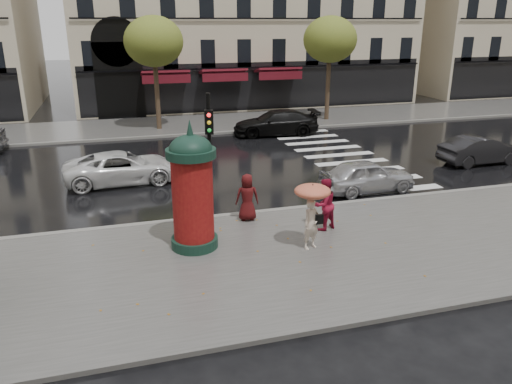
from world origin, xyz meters
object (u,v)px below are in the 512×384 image
object	(u,v)px
morris_column	(192,188)
car_white	(123,168)
woman_umbrella	(312,206)
traffic_light	(210,147)
car_black	(276,123)
car_darkgrey	(481,150)
car_silver	(367,176)
woman_red	(324,204)
man_burgundy	(247,197)

from	to	relation	value
morris_column	car_white	bearing A→B (deg)	103.83
woman_umbrella	car_white	world-z (taller)	woman_umbrella
traffic_light	car_black	distance (m)	14.07
morris_column	car_white	distance (m)	7.46
morris_column	traffic_light	size ratio (longest dim) A/B	0.90
car_black	car_darkgrey	bearing A→B (deg)	46.12
car_silver	car_white	world-z (taller)	car_white
car_darkgrey	car_white	distance (m)	16.17
woman_red	traffic_light	bearing A→B (deg)	-44.12
car_white	car_black	size ratio (longest dim) A/B	0.94
woman_umbrella	car_darkgrey	world-z (taller)	woman_umbrella
car_black	car_white	bearing A→B (deg)	-46.41
woman_red	car_white	world-z (taller)	woman_red
car_darkgrey	traffic_light	bearing A→B (deg)	104.45
car_silver	woman_red	bearing A→B (deg)	132.42
morris_column	car_silver	size ratio (longest dim) A/B	0.99
man_burgundy	car_black	distance (m)	13.46
traffic_light	car_white	world-z (taller)	traffic_light
car_silver	traffic_light	bearing A→B (deg)	102.65
traffic_light	car_white	distance (m)	6.44
woman_red	car_black	distance (m)	14.20
traffic_light	car_silver	bearing A→B (deg)	15.33
man_burgundy	car_silver	bearing A→B (deg)	-152.55
car_silver	woman_umbrella	bearing A→B (deg)	134.23
car_black	man_burgundy	bearing A→B (deg)	-16.47
traffic_light	car_silver	distance (m)	7.02
woman_umbrella	morris_column	xyz separation A→B (m)	(-3.20, 1.03, 0.49)
car_white	man_burgundy	bearing A→B (deg)	-148.70
woman_umbrella	car_darkgrey	distance (m)	12.94
man_burgundy	car_darkgrey	bearing A→B (deg)	-153.54
woman_umbrella	car_black	bearing A→B (deg)	75.41
morris_column	car_darkgrey	xyz separation A→B (m)	(14.33, 5.51, -1.26)
morris_column	woman_umbrella	bearing A→B (deg)	-17.93
woman_red	morris_column	world-z (taller)	morris_column
woman_umbrella	man_burgundy	distance (m)	2.90
woman_red	car_white	distance (m)	9.13
woman_umbrella	man_burgundy	world-z (taller)	woman_umbrella
car_silver	car_white	distance (m)	9.82
man_burgundy	car_black	world-z (taller)	man_burgundy
car_black	morris_column	bearing A→B (deg)	-21.10
car_silver	car_white	bearing A→B (deg)	64.70
woman_umbrella	car_darkgrey	xyz separation A→B (m)	(11.13, 6.55, -0.77)
man_burgundy	car_white	xyz separation A→B (m)	(-3.77, 5.58, -0.25)
morris_column	car_white	world-z (taller)	morris_column
man_burgundy	woman_umbrella	bearing A→B (deg)	123.22
woman_umbrella	car_black	world-z (taller)	woman_umbrella
woman_red	car_white	xyz separation A→B (m)	(-5.86, 7.00, -0.30)
morris_column	traffic_light	xyz separation A→B (m)	(0.83, 1.59, 0.74)
woman_red	morris_column	bearing A→B (deg)	-18.33
traffic_light	woman_red	bearing A→B (deg)	-23.82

